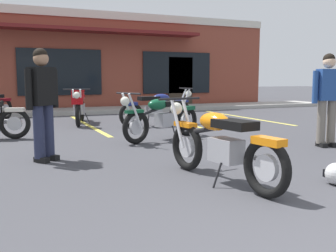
{
  "coord_description": "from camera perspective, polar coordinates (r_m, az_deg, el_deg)",
  "views": [
    {
      "loc": [
        -2.1,
        -1.45,
        1.24
      ],
      "look_at": [
        0.12,
        3.65,
        0.55
      ],
      "focal_mm": 41.39,
      "sensor_mm": 36.0,
      "label": 1
    }
  ],
  "objects": [
    {
      "name": "helmet_on_pavement",
      "position": [
        4.96,
        23.53,
        -6.46
      ],
      "size": [
        0.26,
        0.26,
        0.26
      ],
      "color": "silver",
      "rests_on": "ground_plane"
    },
    {
      "name": "painted_stall_lines",
      "position": [
        10.52,
        -11.8,
        0.19
      ],
      "size": [
        10.03,
        4.8,
        0.01
      ],
      "color": "#DBCC4C",
      "rests_on": "ground_plane"
    },
    {
      "name": "person_in_black_shirt",
      "position": [
        7.53,
        22.46,
        4.35
      ],
      "size": [
        0.61,
        0.34,
        1.68
      ],
      "color": "black",
      "rests_on": "ground_plane"
    },
    {
      "name": "motorcycle_blue_standard",
      "position": [
        10.66,
        -12.91,
        3.09
      ],
      "size": [
        0.87,
        2.07,
        0.98
      ],
      "color": "black",
      "rests_on": "ground_plane"
    },
    {
      "name": "motorcycle_silver_naked",
      "position": [
        7.76,
        -0.89,
        1.34
      ],
      "size": [
        1.99,
        1.1,
        0.98
      ],
      "color": "black",
      "rests_on": "ground_plane"
    },
    {
      "name": "motorcycle_green_cafe_racer",
      "position": [
        10.04,
        -1.6,
        2.65
      ],
      "size": [
        2.11,
        0.67,
        0.98
      ],
      "color": "black",
      "rests_on": "ground_plane"
    },
    {
      "name": "motorcycle_foreground_classic",
      "position": [
        4.65,
        7.73,
        -2.61
      ],
      "size": [
        0.74,
        2.1,
        0.98
      ],
      "color": "black",
      "rests_on": "ground_plane"
    },
    {
      "name": "person_in_shorts_foreground",
      "position": [
        6.01,
        -18.0,
        3.98
      ],
      "size": [
        0.54,
        0.45,
        1.68
      ],
      "color": "black",
      "rests_on": "ground_plane"
    },
    {
      "name": "sidewalk_kerb",
      "position": [
        14.04,
        -14.8,
        2.09
      ],
      "size": [
        22.0,
        1.8,
        0.14
      ],
      "primitive_type": "cube",
      "color": "#A8A59E",
      "rests_on": "ground_plane"
    },
    {
      "name": "ground_plane",
      "position": [
        5.96,
        -2.31,
        -4.94
      ],
      "size": [
        80.0,
        80.0,
        0.0
      ],
      "primitive_type": "plane",
      "color": "#3D3D42"
    },
    {
      "name": "brick_storefront_building",
      "position": [
        17.5,
        -16.77,
        8.93
      ],
      "size": [
        17.84,
        5.97,
        3.77
      ],
      "color": "brown",
      "rests_on": "ground_plane"
    }
  ]
}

